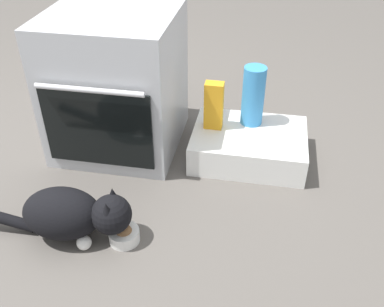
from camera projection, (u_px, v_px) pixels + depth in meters
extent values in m
plane|color=#56514C|center=(90.00, 183.00, 2.05)|extent=(8.00, 8.00, 0.00)
cube|color=#B7BABF|center=(117.00, 82.00, 2.14)|extent=(0.60, 0.59, 0.69)
cube|color=black|center=(98.00, 129.00, 1.95)|extent=(0.51, 0.01, 0.38)
cylinder|color=silver|center=(89.00, 90.00, 1.81)|extent=(0.48, 0.02, 0.02)
cube|color=white|center=(249.00, 145.00, 2.17)|extent=(0.56, 0.41, 0.15)
cylinder|color=white|center=(124.00, 235.00, 1.74)|extent=(0.12, 0.12, 0.05)
sphere|color=brown|center=(124.00, 232.00, 1.73)|extent=(0.07, 0.07, 0.07)
ellipsoid|color=black|center=(62.00, 213.00, 1.70)|extent=(0.33, 0.23, 0.21)
sphere|color=black|center=(112.00, 214.00, 1.68)|extent=(0.16, 0.16, 0.16)
cone|color=black|center=(113.00, 195.00, 1.68)|extent=(0.06, 0.06, 0.07)
cone|color=black|center=(107.00, 211.00, 1.61)|extent=(0.06, 0.06, 0.07)
cylinder|color=black|center=(2.00, 218.00, 1.76)|extent=(0.27, 0.06, 0.12)
sphere|color=silver|center=(93.00, 222.00, 1.80)|extent=(0.06, 0.06, 0.06)
sphere|color=silver|center=(84.00, 243.00, 1.70)|extent=(0.06, 0.06, 0.06)
cylinder|color=#388CD1|center=(253.00, 96.00, 2.12)|extent=(0.11, 0.11, 0.30)
cube|color=orange|center=(214.00, 106.00, 2.11)|extent=(0.09, 0.06, 0.24)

